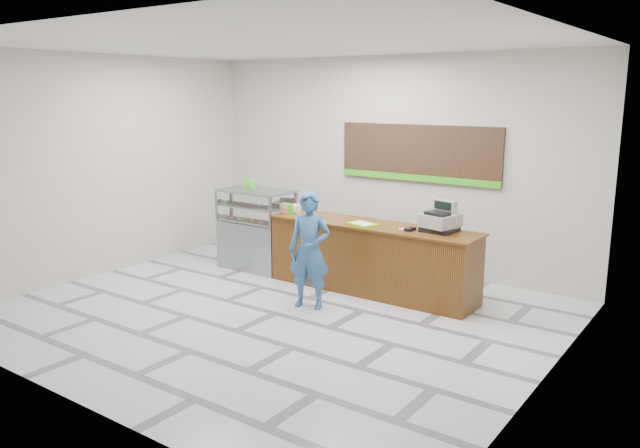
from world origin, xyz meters
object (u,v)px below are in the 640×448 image
Objects in this scene: cash_register at (440,220)px; customer at (310,250)px; sales_counter at (371,258)px; serving_tray at (362,224)px; display_case at (257,229)px.

customer is at bearing -125.18° from cash_register.
sales_counter is 5.95× the size of cash_register.
cash_register is 1.17× the size of serving_tray.
customer is at bearing -87.82° from serving_tray.
display_case is at bearing 133.17° from customer.
customer reaches higher than sales_counter.
cash_register is (1.02, 0.14, 0.67)m from sales_counter.
serving_tray is (2.14, -0.12, 0.36)m from display_case.
display_case is 2.16m from customer.
display_case is 2.85× the size of serving_tray.
cash_register reaches higher than display_case.
cash_register reaches higher than serving_tray.
display_case is 2.17m from serving_tray.
cash_register is at bearing 2.40° from display_case.
display_case is at bearing -165.78° from serving_tray.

